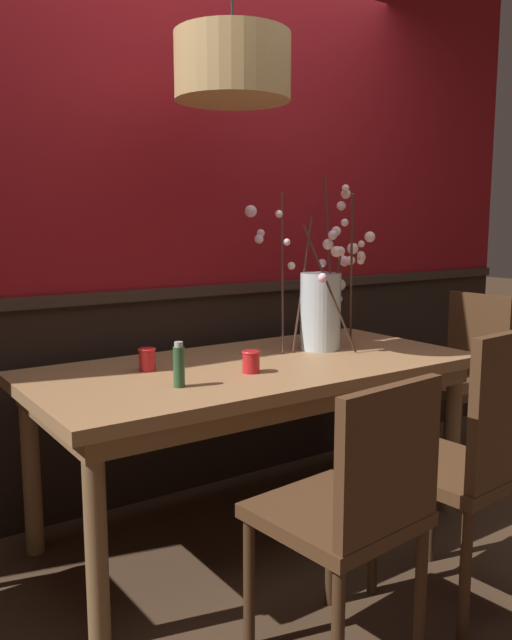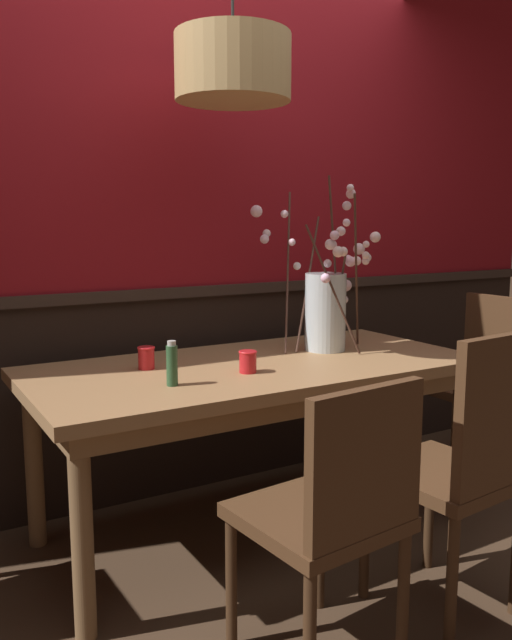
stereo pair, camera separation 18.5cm
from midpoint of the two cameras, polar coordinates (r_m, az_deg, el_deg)
name	(u,v)px [view 2 (the right image)]	position (r m, az deg, el deg)	size (l,w,h in m)	color
ground_plane	(256,530)	(2.91, 1.91, -18.08)	(24.00, 24.00, 0.00)	#422D1E
back_wall	(192,203)	(3.13, -3.99, 10.32)	(4.53, 0.14, 2.82)	black
dining_table	(256,382)	(2.68, 1.98, -5.57)	(1.85, 0.88, 0.73)	#997047
chair_far_side_right	(220,364)	(3.59, -1.74, -3.93)	(0.49, 0.42, 0.94)	#4C301C
chair_head_east_end	(479,375)	(3.64, 20.53, -4.56)	(0.43, 0.41, 0.92)	#4C301C
chair_near_side_right	(463,462)	(2.27, 20.14, -11.72)	(0.44, 0.46, 0.98)	#4C301C
chair_far_side_left	(114,380)	(3.34, -10.88, -5.25)	(0.46, 0.43, 0.91)	#4C301C
chair_near_side_left	(333,509)	(1.93, 9.70, -16.19)	(0.46, 0.47, 0.88)	#4C301C
vase_with_blossoms	(326,307)	(2.93, 8.02, 1.18)	(0.47, 0.55, 0.78)	silver
candle_holder_nearer_center	(248,362)	(2.49, 1.40, -3.71)	(0.07, 0.07, 0.09)	red
candle_holder_nearer_edge	(146,358)	(2.57, -7.67, -3.34)	(0.07, 0.07, 0.09)	red
condiment_bottle	(172,364)	(2.29, -5.17, -3.94)	(0.04, 0.04, 0.16)	#2D5633
pendant_lamp	(233,68)	(2.69, 0.05, 21.41)	(0.45, 0.45, 1.04)	tan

